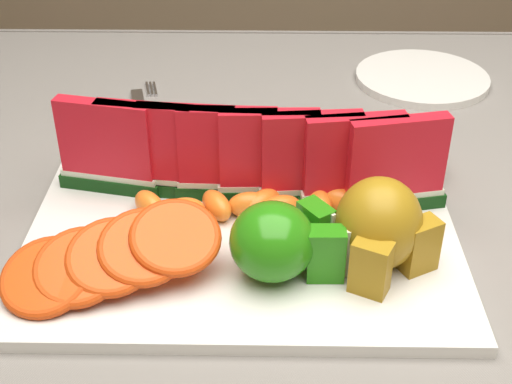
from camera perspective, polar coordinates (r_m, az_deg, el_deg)
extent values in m
cube|color=#4F321A|center=(0.72, 6.21, -3.76)|extent=(1.40, 0.90, 0.03)
cube|color=gray|center=(0.71, 6.31, -2.53)|extent=(1.52, 1.02, 0.01)
cube|color=gray|center=(1.20, 4.16, 8.19)|extent=(1.52, 0.01, 0.20)
cube|color=silver|center=(0.67, -1.10, -3.38)|extent=(0.40, 0.30, 0.01)
ellipsoid|color=#2F831D|center=(0.60, 1.32, -3.97)|extent=(0.10, 0.10, 0.07)
cube|color=#2F831D|center=(0.60, 5.61, -4.96)|extent=(0.03, 0.02, 0.05)
cube|color=beige|center=(0.60, 6.18, -4.96)|extent=(0.03, 0.00, 0.05)
cube|color=#2F831D|center=(0.63, 4.76, -2.99)|extent=(0.03, 0.04, 0.05)
cube|color=beige|center=(0.63, 5.31, -2.99)|extent=(0.02, 0.03, 0.05)
ellipsoid|color=#A05605|center=(0.62, 9.78, -2.50)|extent=(0.08, 0.08, 0.08)
cube|color=#A05605|center=(0.59, 9.16, -6.01)|extent=(0.04, 0.03, 0.05)
cube|color=#A05605|center=(0.63, 12.93, -4.23)|extent=(0.04, 0.03, 0.05)
cylinder|color=silver|center=(1.01, 13.14, 8.88)|extent=(0.22, 0.22, 0.01)
cube|color=silver|center=(0.89, -9.17, 5.70)|extent=(0.05, 0.17, 0.00)
cube|color=silver|center=(0.97, -8.66, 8.14)|extent=(0.01, 0.04, 0.00)
cube|color=silver|center=(0.97, -8.37, 8.15)|extent=(0.01, 0.04, 0.00)
cube|color=silver|center=(0.97, -8.07, 8.15)|extent=(0.01, 0.04, 0.00)
cube|color=#164112|center=(0.74, -11.50, 0.72)|extent=(0.11, 0.04, 0.01)
cube|color=silver|center=(0.73, -11.58, 1.37)|extent=(0.10, 0.04, 0.01)
cube|color=#B90001|center=(0.71, -11.96, 4.24)|extent=(0.10, 0.04, 0.08)
cube|color=#164112|center=(0.73, -8.48, 0.51)|extent=(0.11, 0.04, 0.01)
cube|color=silver|center=(0.72, -8.54, 1.18)|extent=(0.10, 0.03, 0.01)
cube|color=#B90001|center=(0.70, -8.82, 4.09)|extent=(0.10, 0.03, 0.08)
cube|color=#164112|center=(0.72, -5.38, 0.30)|extent=(0.11, 0.03, 0.01)
cube|color=silver|center=(0.71, -5.42, 0.98)|extent=(0.10, 0.03, 0.01)
cube|color=#B90001|center=(0.69, -5.60, 3.92)|extent=(0.10, 0.02, 0.08)
cube|color=#164112|center=(0.71, -2.21, 0.09)|extent=(0.11, 0.02, 0.01)
cube|color=silver|center=(0.71, -2.22, 0.77)|extent=(0.10, 0.02, 0.01)
cube|color=#B90001|center=(0.68, -2.30, 3.73)|extent=(0.10, 0.02, 0.08)
cube|color=#164112|center=(0.71, 1.02, -0.13)|extent=(0.11, 0.02, 0.01)
cube|color=silver|center=(0.70, 1.02, 0.55)|extent=(0.10, 0.02, 0.01)
cube|color=#B90001|center=(0.68, 1.06, 3.53)|extent=(0.10, 0.02, 0.08)
cube|color=#164112|center=(0.70, 4.27, -0.35)|extent=(0.11, 0.03, 0.01)
cube|color=silver|center=(0.70, 4.30, 0.33)|extent=(0.10, 0.03, 0.01)
cube|color=#B90001|center=(0.68, 4.45, 3.31)|extent=(0.10, 0.02, 0.08)
cube|color=#164112|center=(0.70, 7.53, -0.57)|extent=(0.11, 0.04, 0.01)
cube|color=silver|center=(0.70, 7.59, 0.11)|extent=(0.10, 0.03, 0.01)
cube|color=#B90001|center=(0.68, 7.85, 3.08)|extent=(0.10, 0.03, 0.08)
cube|color=#164112|center=(0.71, 10.79, -0.79)|extent=(0.11, 0.04, 0.01)
cube|color=silver|center=(0.70, 10.87, -0.11)|extent=(0.10, 0.04, 0.01)
cube|color=#B90001|center=(0.68, 11.24, 2.84)|extent=(0.10, 0.04, 0.08)
cylinder|color=#C73400|center=(0.62, -16.41, -6.51)|extent=(0.08, 0.08, 0.03)
torus|color=#B55009|center=(0.62, -16.41, -6.51)|extent=(0.09, 0.09, 0.04)
cylinder|color=#C73400|center=(0.61, -13.95, -5.80)|extent=(0.08, 0.07, 0.03)
torus|color=#B55009|center=(0.61, -13.95, -5.80)|extent=(0.09, 0.08, 0.04)
cylinder|color=#C73400|center=(0.61, -11.47, -5.08)|extent=(0.07, 0.07, 0.03)
torus|color=#B55009|center=(0.61, -11.47, -5.08)|extent=(0.08, 0.08, 0.04)
cylinder|color=#C73400|center=(0.61, -8.97, -4.34)|extent=(0.08, 0.08, 0.03)
torus|color=#B55009|center=(0.61, -8.97, -4.34)|extent=(0.09, 0.09, 0.04)
cylinder|color=#C73400|center=(0.61, -6.48, -3.59)|extent=(0.09, 0.09, 0.03)
torus|color=#B55009|center=(0.61, -6.48, -3.59)|extent=(0.10, 0.10, 0.04)
cylinder|color=#C73400|center=(0.78, -9.87, 3.24)|extent=(0.07, 0.07, 0.03)
torus|color=#B55009|center=(0.78, -9.87, 3.24)|extent=(0.08, 0.08, 0.03)
cylinder|color=#C73400|center=(0.77, -6.36, 3.43)|extent=(0.08, 0.08, 0.03)
torus|color=#B55009|center=(0.77, -6.36, 3.43)|extent=(0.09, 0.09, 0.03)
cylinder|color=#C73400|center=(0.76, -2.78, 3.62)|extent=(0.09, 0.09, 0.03)
torus|color=#B55009|center=(0.76, -2.78, 3.62)|extent=(0.10, 0.10, 0.03)
cylinder|color=#C73400|center=(0.76, 0.84, 3.79)|extent=(0.09, 0.09, 0.03)
torus|color=#B55009|center=(0.76, 0.84, 3.79)|extent=(0.10, 0.10, 0.03)
cylinder|color=#C73400|center=(0.76, 4.48, 3.95)|extent=(0.09, 0.09, 0.03)
torus|color=#B55009|center=(0.76, 4.48, 3.95)|extent=(0.11, 0.11, 0.03)
cylinder|color=#C73400|center=(0.76, 8.10, 4.09)|extent=(0.10, 0.10, 0.03)
torus|color=#B55009|center=(0.76, 8.10, 4.09)|extent=(0.11, 0.11, 0.03)
cylinder|color=#C73400|center=(0.77, 11.68, 4.21)|extent=(0.10, 0.10, 0.03)
torus|color=#B55009|center=(0.77, 11.68, 4.21)|extent=(0.11, 0.11, 0.03)
ellipsoid|color=#F5410E|center=(0.69, -8.49, -1.08)|extent=(0.04, 0.05, 0.03)
ellipsoid|color=#F5410E|center=(0.68, -5.84, -1.51)|extent=(0.05, 0.03, 0.03)
ellipsoid|color=#F5410E|center=(0.66, -4.97, -2.28)|extent=(0.05, 0.03, 0.03)
ellipsoid|color=#F5410E|center=(0.68, -3.17, -1.08)|extent=(0.04, 0.05, 0.03)
ellipsoid|color=#F5410E|center=(0.68, -0.50, -1.03)|extent=(0.04, 0.03, 0.03)
ellipsoid|color=#F5410E|center=(0.68, 0.54, -0.89)|extent=(0.05, 0.04, 0.03)
ellipsoid|color=#F5410E|center=(0.68, 1.92, -1.31)|extent=(0.05, 0.03, 0.03)
ellipsoid|color=#F5410E|center=(0.69, 5.03, -0.78)|extent=(0.03, 0.05, 0.03)
ellipsoid|color=#F5410E|center=(0.69, 6.57, -0.66)|extent=(0.05, 0.03, 0.03)
ellipsoid|color=#F5410E|center=(0.67, 7.67, -2.23)|extent=(0.04, 0.05, 0.03)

